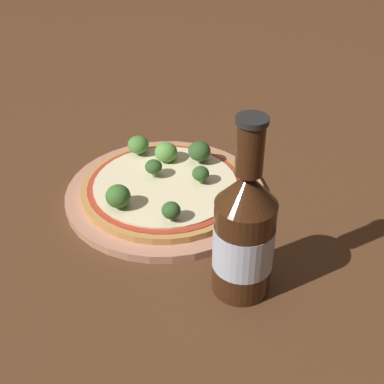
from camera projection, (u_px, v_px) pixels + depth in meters
ground_plane at (179, 199)px, 0.79m from camera, size 3.00×3.00×0.00m
plate at (166, 194)px, 0.79m from camera, size 0.29×0.29×0.01m
pizza at (166, 187)px, 0.78m from camera, size 0.25×0.25×0.01m
broccoli_floret_0 at (154, 167)px, 0.78m from camera, size 0.03×0.03×0.03m
broccoli_floret_1 at (171, 211)px, 0.69m from camera, size 0.03×0.03×0.03m
broccoli_floret_2 at (199, 151)px, 0.81m from camera, size 0.03×0.03×0.03m
broccoli_floret_3 at (166, 152)px, 0.82m from camera, size 0.03×0.03×0.03m
broccoli_floret_4 at (118, 196)px, 0.72m from camera, size 0.03×0.03×0.03m
broccoli_floret_5 at (138, 145)px, 0.83m from camera, size 0.03×0.03×0.03m
broccoli_floret_6 at (201, 174)px, 0.77m from camera, size 0.02×0.02×0.03m
beer_bottle at (244, 233)px, 0.59m from camera, size 0.07×0.07×0.23m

